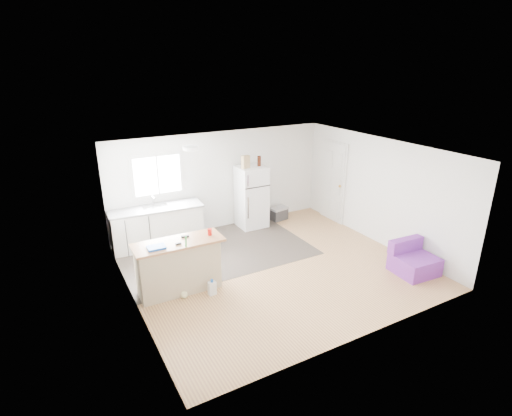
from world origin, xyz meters
The scene contains 19 objects.
room centered at (0.00, 0.00, 1.20)m, with size 5.51×5.01×2.41m.
vinyl_zone centered at (-0.73, 1.25, 0.00)m, with size 4.05×2.50×0.00m, color #352D27.
window centered at (-1.55, 2.49, 1.55)m, with size 1.18×0.06×0.98m.
interior_door centered at (2.72, 1.55, 1.02)m, with size 0.11×0.92×2.10m.
ceiling_fixture centered at (-1.20, 1.20, 2.36)m, with size 0.30×0.30×0.07m, color white.
kitchen_cabinets centered at (-1.73, 2.18, 0.46)m, with size 2.08×0.78×1.19m.
peninsula centered at (-1.94, 0.11, 0.49)m, with size 1.59×0.64×0.97m.
refrigerator centered at (0.66, 2.16, 0.77)m, with size 0.68×0.66×1.55m.
cooler centered at (1.48, 2.19, 0.18)m, with size 0.50×0.38×0.35m.
purple_seat centered at (2.32, -1.48, 0.23)m, with size 0.82×0.77×0.63m.
cleaner_jug centered at (-1.48, -0.31, 0.13)m, with size 0.14×0.11×0.30m.
mop centered at (-1.93, -0.14, 0.23)m, with size 0.21×0.33×1.19m.
red_cup centered at (-1.31, 0.10, 1.03)m, with size 0.08×0.08×0.12m, color red.
blue_tray centered at (-2.32, 0.02, 0.99)m, with size 0.30×0.22×0.04m, color blue.
tool_a centered at (-1.74, 0.23, 0.99)m, with size 0.14×0.05×0.03m, color black.
tool_b centered at (-1.95, -0.01, 0.99)m, with size 0.10×0.04×0.03m, color black.
cardboard_box centered at (0.47, 2.11, 1.70)m, with size 0.20×0.10×0.30m, color tan.
bottle_left centered at (0.86, 2.11, 1.67)m, with size 0.07×0.07×0.25m, color #351309.
bottle_right centered at (0.84, 2.12, 1.67)m, with size 0.07×0.07×0.25m, color #351309.
Camera 1 is at (-3.80, -6.11, 3.94)m, focal length 28.00 mm.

